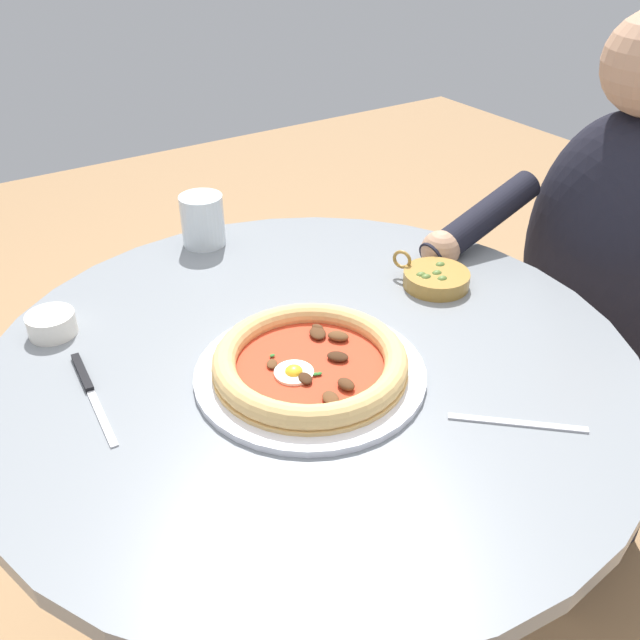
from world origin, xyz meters
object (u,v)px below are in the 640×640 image
object	(u,v)px
dining_table	(312,449)
olive_pan	(435,278)
cafe_chair_diner	(629,322)
water_glass	(203,223)
fork_utensil	(517,423)
ramekin_capers	(51,323)
diner_person	(581,350)
pizza_on_plate	(310,365)
steak_knife	(88,384)

from	to	relation	value
dining_table	olive_pan	world-z (taller)	olive_pan
olive_pan	cafe_chair_diner	xyz separation A→B (m)	(0.52, -0.06, -0.24)
dining_table	cafe_chair_diner	size ratio (longest dim) A/B	1.08
olive_pan	dining_table	bearing A→B (deg)	-169.41
water_glass	fork_utensil	bearing A→B (deg)	-80.36
ramekin_capers	cafe_chair_diner	world-z (taller)	cafe_chair_diner
fork_utensil	diner_person	size ratio (longest dim) A/B	0.12
pizza_on_plate	cafe_chair_diner	xyz separation A→B (m)	(0.82, 0.03, -0.24)
fork_utensil	cafe_chair_diner	distance (m)	0.74
dining_table	water_glass	xyz separation A→B (m)	(0.02, 0.40, 0.23)
steak_knife	ramekin_capers	bearing A→B (deg)	91.39
ramekin_capers	steak_knife	bearing A→B (deg)	-88.61
fork_utensil	olive_pan	bearing A→B (deg)	66.04
water_glass	diner_person	distance (m)	0.80
olive_pan	diner_person	bearing A→B (deg)	-9.13
dining_table	cafe_chair_diner	world-z (taller)	cafe_chair_diner
pizza_on_plate	diner_person	distance (m)	0.73
steak_knife	olive_pan	world-z (taller)	olive_pan
olive_pan	diner_person	distance (m)	0.46
dining_table	cafe_chair_diner	xyz separation A→B (m)	(0.80, -0.01, -0.04)
olive_pan	cafe_chair_diner	size ratio (longest dim) A/B	0.15
diner_person	cafe_chair_diner	size ratio (longest dim) A/B	1.34
cafe_chair_diner	steak_knife	bearing A→B (deg)	174.01
fork_utensil	water_glass	bearing A→B (deg)	99.64
water_glass	steak_knife	xyz separation A→B (m)	(-0.31, -0.30, -0.04)
fork_utensil	diner_person	xyz separation A→B (m)	(0.51, 0.26, -0.24)
water_glass	steak_knife	bearing A→B (deg)	-136.12
olive_pan	fork_utensil	size ratio (longest dim) A/B	0.95
ramekin_capers	diner_person	distance (m)	1.02
pizza_on_plate	fork_utensil	distance (m)	0.28
steak_knife	fork_utensil	xyz separation A→B (m)	(0.43, -0.37, -0.00)
pizza_on_plate	water_glass	world-z (taller)	water_glass
ramekin_capers	diner_person	bearing A→B (deg)	-15.56
pizza_on_plate	steak_knife	distance (m)	0.30
dining_table	cafe_chair_diner	bearing A→B (deg)	-0.82
water_glass	ramekin_capers	size ratio (longest dim) A/B	1.33
steak_knife	water_glass	bearing A→B (deg)	43.88
water_glass	ramekin_capers	distance (m)	0.35
pizza_on_plate	ramekin_capers	size ratio (longest dim) A/B	4.47
ramekin_capers	cafe_chair_diner	distance (m)	1.15
water_glass	cafe_chair_diner	xyz separation A→B (m)	(0.77, -0.42, -0.26)
water_glass	olive_pan	bearing A→B (deg)	-54.02
pizza_on_plate	diner_person	size ratio (longest dim) A/B	0.27
pizza_on_plate	cafe_chair_diner	size ratio (longest dim) A/B	0.37
dining_table	steak_knife	distance (m)	0.36
ramekin_capers	cafe_chair_diner	bearing A→B (deg)	-13.76
steak_knife	cafe_chair_diner	bearing A→B (deg)	-5.99
water_glass	steak_knife	distance (m)	0.44
fork_utensil	diner_person	distance (m)	0.63
olive_pan	fork_utensil	xyz separation A→B (m)	(-0.14, -0.32, -0.01)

